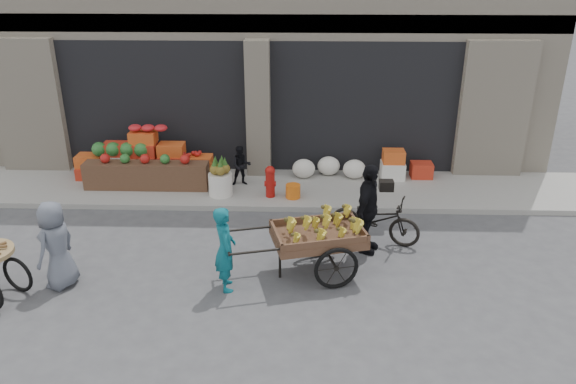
{
  "coord_description": "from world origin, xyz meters",
  "views": [
    {
      "loc": [
        1.09,
        -7.73,
        5.12
      ],
      "look_at": [
        0.8,
        1.54,
        1.1
      ],
      "focal_mm": 35.0,
      "sensor_mm": 36.0,
      "label": 1
    }
  ],
  "objects_px": {
    "vendor_woman": "(225,249)",
    "vendor_grey": "(56,245)",
    "orange_bucket": "(293,191)",
    "banana_cart": "(315,233)",
    "seated_person": "(241,166)",
    "pineapple_bin": "(220,184)",
    "fire_hydrant": "(270,180)",
    "cyclist": "(368,209)",
    "bicycle": "(375,219)"
  },
  "relations": [
    {
      "from": "vendor_woman",
      "to": "vendor_grey",
      "type": "xyz_separation_m",
      "value": [
        -2.72,
        -0.02,
        0.03
      ]
    },
    {
      "from": "bicycle",
      "to": "orange_bucket",
      "type": "bearing_deg",
      "value": 64.3
    },
    {
      "from": "pineapple_bin",
      "to": "cyclist",
      "type": "height_order",
      "value": "cyclist"
    },
    {
      "from": "banana_cart",
      "to": "bicycle",
      "type": "xyz_separation_m",
      "value": [
        1.15,
        1.22,
        -0.32
      ]
    },
    {
      "from": "orange_bucket",
      "to": "bicycle",
      "type": "xyz_separation_m",
      "value": [
        1.59,
        -1.7,
        0.18
      ]
    },
    {
      "from": "orange_bucket",
      "to": "seated_person",
      "type": "xyz_separation_m",
      "value": [
        -1.2,
        0.7,
        0.31
      ]
    },
    {
      "from": "banana_cart",
      "to": "cyclist",
      "type": "bearing_deg",
      "value": 26.21
    },
    {
      "from": "orange_bucket",
      "to": "banana_cart",
      "type": "distance_m",
      "value": 2.99
    },
    {
      "from": "fire_hydrant",
      "to": "vendor_woman",
      "type": "bearing_deg",
      "value": -98.37
    },
    {
      "from": "seated_person",
      "to": "banana_cart",
      "type": "bearing_deg",
      "value": -75.72
    },
    {
      "from": "pineapple_bin",
      "to": "vendor_grey",
      "type": "relative_size",
      "value": 0.35
    },
    {
      "from": "pineapple_bin",
      "to": "vendor_grey",
      "type": "xyz_separation_m",
      "value": [
        -2.13,
        -3.52,
        0.38
      ]
    },
    {
      "from": "banana_cart",
      "to": "bicycle",
      "type": "height_order",
      "value": "banana_cart"
    },
    {
      "from": "vendor_grey",
      "to": "pineapple_bin",
      "type": "bearing_deg",
      "value": 168.2
    },
    {
      "from": "banana_cart",
      "to": "vendor_grey",
      "type": "relative_size",
      "value": 1.8
    },
    {
      "from": "orange_bucket",
      "to": "fire_hydrant",
      "type": "bearing_deg",
      "value": 174.29
    },
    {
      "from": "vendor_woman",
      "to": "vendor_grey",
      "type": "height_order",
      "value": "vendor_grey"
    },
    {
      "from": "banana_cart",
      "to": "vendor_grey",
      "type": "height_order",
      "value": "vendor_grey"
    },
    {
      "from": "banana_cart",
      "to": "vendor_woman",
      "type": "bearing_deg",
      "value": -175.84
    },
    {
      "from": "pineapple_bin",
      "to": "fire_hydrant",
      "type": "bearing_deg",
      "value": -2.6
    },
    {
      "from": "pineapple_bin",
      "to": "seated_person",
      "type": "xyz_separation_m",
      "value": [
        0.4,
        0.6,
        0.21
      ]
    },
    {
      "from": "seated_person",
      "to": "cyclist",
      "type": "relative_size",
      "value": 0.55
    },
    {
      "from": "fire_hydrant",
      "to": "bicycle",
      "type": "distance_m",
      "value": 2.72
    },
    {
      "from": "fire_hydrant",
      "to": "vendor_grey",
      "type": "relative_size",
      "value": 0.47
    },
    {
      "from": "vendor_grey",
      "to": "cyclist",
      "type": "xyz_separation_m",
      "value": [
        5.12,
        1.32,
        0.09
      ]
    },
    {
      "from": "seated_person",
      "to": "pineapple_bin",
      "type": "bearing_deg",
      "value": -133.69
    },
    {
      "from": "seated_person",
      "to": "bicycle",
      "type": "xyz_separation_m",
      "value": [
        2.79,
        -2.4,
        -0.13
      ]
    },
    {
      "from": "vendor_grey",
      "to": "vendor_woman",
      "type": "bearing_deg",
      "value": 109.71
    },
    {
      "from": "orange_bucket",
      "to": "bicycle",
      "type": "bearing_deg",
      "value": -46.95
    },
    {
      "from": "vendor_grey",
      "to": "bicycle",
      "type": "distance_m",
      "value": 5.6
    },
    {
      "from": "pineapple_bin",
      "to": "fire_hydrant",
      "type": "relative_size",
      "value": 0.73
    },
    {
      "from": "pineapple_bin",
      "to": "fire_hydrant",
      "type": "height_order",
      "value": "fire_hydrant"
    },
    {
      "from": "pineapple_bin",
      "to": "fire_hydrant",
      "type": "distance_m",
      "value": 1.11
    },
    {
      "from": "pineapple_bin",
      "to": "cyclist",
      "type": "relative_size",
      "value": 0.31
    },
    {
      "from": "pineapple_bin",
      "to": "banana_cart",
      "type": "height_order",
      "value": "banana_cart"
    },
    {
      "from": "seated_person",
      "to": "banana_cart",
      "type": "relative_size",
      "value": 0.34
    },
    {
      "from": "seated_person",
      "to": "vendor_grey",
      "type": "height_order",
      "value": "vendor_grey"
    },
    {
      "from": "bicycle",
      "to": "cyclist",
      "type": "xyz_separation_m",
      "value": [
        -0.2,
        -0.4,
        0.39
      ]
    },
    {
      "from": "fire_hydrant",
      "to": "pineapple_bin",
      "type": "bearing_deg",
      "value": 177.4
    },
    {
      "from": "fire_hydrant",
      "to": "seated_person",
      "type": "xyz_separation_m",
      "value": [
        -0.7,
        0.65,
        0.08
      ]
    },
    {
      "from": "vendor_grey",
      "to": "bicycle",
      "type": "relative_size",
      "value": 0.88
    },
    {
      "from": "fire_hydrant",
      "to": "vendor_grey",
      "type": "distance_m",
      "value": 4.75
    },
    {
      "from": "fire_hydrant",
      "to": "cyclist",
      "type": "distance_m",
      "value": 2.88
    },
    {
      "from": "banana_cart",
      "to": "pineapple_bin",
      "type": "bearing_deg",
      "value": 109.45
    },
    {
      "from": "seated_person",
      "to": "cyclist",
      "type": "xyz_separation_m",
      "value": [
        2.59,
        -2.8,
        0.26
      ]
    },
    {
      "from": "orange_bucket",
      "to": "cyclist",
      "type": "height_order",
      "value": "cyclist"
    },
    {
      "from": "orange_bucket",
      "to": "seated_person",
      "type": "relative_size",
      "value": 0.34
    },
    {
      "from": "pineapple_bin",
      "to": "banana_cart",
      "type": "relative_size",
      "value": 0.19
    },
    {
      "from": "seated_person",
      "to": "banana_cart",
      "type": "distance_m",
      "value": 3.98
    },
    {
      "from": "fire_hydrant",
      "to": "seated_person",
      "type": "bearing_deg",
      "value": 137.12
    }
  ]
}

